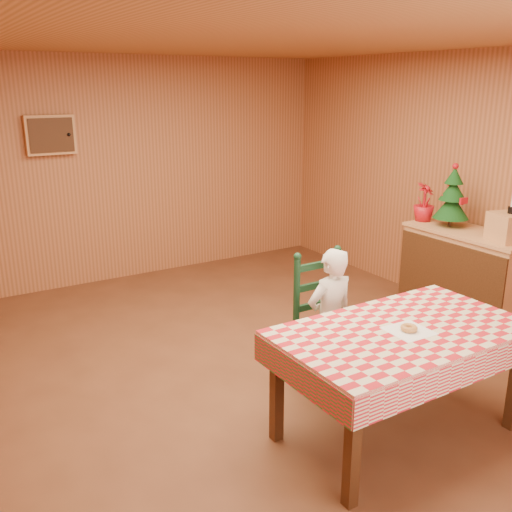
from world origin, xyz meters
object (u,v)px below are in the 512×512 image
(dining_table, at_px, (402,340))
(seated_child, at_px, (330,320))
(storage_bin, at_px, (455,306))
(crate, at_px, (510,227))
(christmas_tree, at_px, (452,198))
(shelf_unit, at_px, (465,278))
(ladder_chair, at_px, (325,325))

(dining_table, relative_size, seated_child, 1.47)
(dining_table, bearing_deg, storage_bin, 29.59)
(dining_table, xyz_separation_m, crate, (1.93, 0.63, 0.37))
(christmas_tree, bearing_deg, seated_child, -164.12)
(dining_table, xyz_separation_m, christmas_tree, (1.93, 1.28, 0.52))
(dining_table, height_order, crate, crate)
(shelf_unit, xyz_separation_m, crate, (0.01, -0.40, 0.59))
(seated_child, distance_m, shelf_unit, 1.95)
(ladder_chair, distance_m, christmas_tree, 2.12)
(dining_table, relative_size, christmas_tree, 2.67)
(seated_child, bearing_deg, crate, 177.04)
(seated_child, distance_m, christmas_tree, 2.11)
(seated_child, relative_size, crate, 3.75)
(dining_table, height_order, seated_child, seated_child)
(dining_table, distance_m, seated_child, 0.74)
(ladder_chair, bearing_deg, crate, -4.64)
(storage_bin, bearing_deg, christmas_tree, 67.66)
(dining_table, bearing_deg, shelf_unit, 28.16)
(seated_child, xyz_separation_m, christmas_tree, (1.93, 0.55, 0.65))
(storage_bin, bearing_deg, seated_child, -170.34)
(shelf_unit, xyz_separation_m, storage_bin, (-0.09, 0.01, -0.28))
(dining_table, height_order, shelf_unit, shelf_unit)
(dining_table, height_order, christmas_tree, christmas_tree)
(dining_table, height_order, ladder_chair, ladder_chair)
(dining_table, distance_m, shelf_unit, 2.19)
(dining_table, relative_size, shelf_unit, 1.34)
(crate, distance_m, christmas_tree, 0.67)
(ladder_chair, xyz_separation_m, crate, (1.93, -0.16, 0.55))
(dining_table, xyz_separation_m, storage_bin, (1.84, 1.04, -0.50))
(dining_table, bearing_deg, seated_child, 90.00)
(seated_child, relative_size, storage_bin, 2.99)
(ladder_chair, height_order, storage_bin, ladder_chair)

